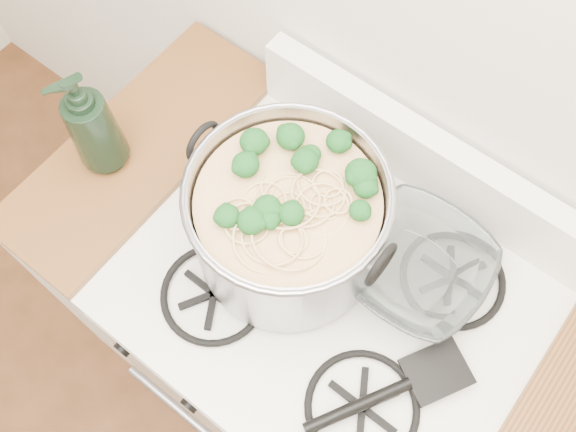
{
  "coord_description": "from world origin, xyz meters",
  "views": [
    {
      "loc": [
        0.17,
        0.9,
        2.07
      ],
      "look_at": [
        -0.12,
        1.27,
        1.06
      ],
      "focal_mm": 40.0,
      "sensor_mm": 36.0,
      "label": 1
    }
  ],
  "objects_px": {
    "stock_pot": "(288,222)",
    "glass_bowl": "(414,269)",
    "bottle": "(90,122)",
    "spatula": "(438,371)",
    "gas_range": "(321,348)"
  },
  "relations": [
    {
      "from": "glass_bowl",
      "to": "spatula",
      "type": "bearing_deg",
      "value": -44.6
    },
    {
      "from": "gas_range",
      "to": "bottle",
      "type": "distance_m",
      "value": 0.82
    },
    {
      "from": "spatula",
      "to": "bottle",
      "type": "distance_m",
      "value": 0.78
    },
    {
      "from": "stock_pot",
      "to": "bottle",
      "type": "distance_m",
      "value": 0.42
    },
    {
      "from": "spatula",
      "to": "stock_pot",
      "type": "bearing_deg",
      "value": -155.43
    },
    {
      "from": "stock_pot",
      "to": "glass_bowl",
      "type": "bearing_deg",
      "value": 25.4
    },
    {
      "from": "glass_bowl",
      "to": "bottle",
      "type": "height_order",
      "value": "bottle"
    },
    {
      "from": "glass_bowl",
      "to": "stock_pot",
      "type": "bearing_deg",
      "value": -154.6
    },
    {
      "from": "glass_bowl",
      "to": "bottle",
      "type": "distance_m",
      "value": 0.67
    },
    {
      "from": "stock_pot",
      "to": "bottle",
      "type": "xyz_separation_m",
      "value": [
        -0.42,
        -0.07,
        0.01
      ]
    },
    {
      "from": "gas_range",
      "to": "spatula",
      "type": "bearing_deg",
      "value": -4.28
    },
    {
      "from": "spatula",
      "to": "glass_bowl",
      "type": "xyz_separation_m",
      "value": [
        -0.14,
        0.13,
        0.0
      ]
    },
    {
      "from": "spatula",
      "to": "gas_range",
      "type": "bearing_deg",
      "value": -154.86
    },
    {
      "from": "stock_pot",
      "to": "spatula",
      "type": "distance_m",
      "value": 0.37
    },
    {
      "from": "gas_range",
      "to": "stock_pot",
      "type": "relative_size",
      "value": 2.41
    }
  ]
}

